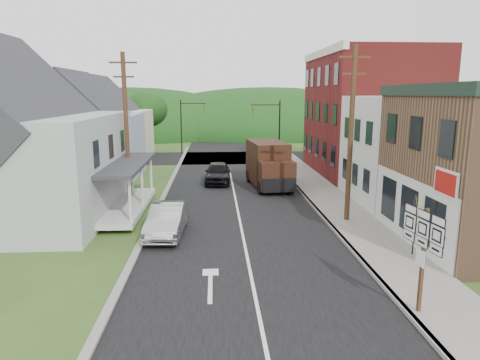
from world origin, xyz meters
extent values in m
plane|color=#2D4719|center=(0.00, 0.00, 0.00)|extent=(120.00, 120.00, 0.00)
cube|color=black|center=(0.00, 10.00, 0.00)|extent=(9.00, 90.00, 0.02)
cube|color=black|center=(0.00, 27.00, 0.00)|extent=(60.00, 9.00, 0.02)
cube|color=slate|center=(5.90, 8.00, 0.07)|extent=(2.80, 55.00, 0.15)
cube|color=slate|center=(4.55, 8.00, 0.07)|extent=(0.20, 55.00, 0.15)
cube|color=slate|center=(-4.65, 8.00, 0.06)|extent=(0.30, 55.00, 0.12)
cube|color=silver|center=(11.30, 7.50, 3.25)|extent=(8.00, 7.00, 6.50)
cube|color=maroon|center=(11.30, 17.00, 5.00)|extent=(8.00, 12.00, 10.00)
cube|color=#AEB2B4|center=(-12.00, 6.00, 2.75)|extent=(10.00, 12.00, 5.50)
cube|color=#8A9EBC|center=(-11.00, 17.00, 2.50)|extent=(7.00, 8.00, 5.00)
cube|color=beige|center=(-11.50, 26.00, 2.50)|extent=(7.00, 8.00, 5.00)
cylinder|color=#472D19|center=(5.60, 3.50, 4.50)|extent=(0.26, 0.26, 9.00)
cube|color=#472D19|center=(5.60, 3.50, 8.40)|extent=(1.60, 0.10, 0.10)
cube|color=#472D19|center=(5.60, 3.50, 7.60)|extent=(1.20, 0.10, 0.10)
cylinder|color=#472D19|center=(-6.50, 8.00, 4.50)|extent=(0.26, 0.26, 9.00)
cube|color=#472D19|center=(-6.50, 8.00, 8.40)|extent=(1.60, 0.10, 0.10)
cube|color=#472D19|center=(-6.50, 8.00, 7.60)|extent=(1.20, 0.10, 0.10)
cylinder|color=black|center=(5.00, 23.50, 3.00)|extent=(0.14, 0.14, 6.00)
cylinder|color=black|center=(3.60, 23.50, 5.60)|extent=(2.80, 0.10, 0.10)
imported|color=olive|center=(2.40, 23.50, 4.90)|extent=(0.16, 0.20, 1.00)
cylinder|color=black|center=(-5.00, 30.50, 3.00)|extent=(0.14, 0.14, 6.00)
cylinder|color=black|center=(-3.60, 30.50, 5.60)|extent=(2.80, 0.10, 0.10)
imported|color=olive|center=(-2.40, 30.50, 4.90)|extent=(0.16, 0.20, 1.00)
cylinder|color=#382616|center=(-19.00, 20.00, 2.38)|extent=(0.36, 0.36, 4.76)
ellipsoid|color=#133610|center=(-19.00, 20.00, 5.95)|extent=(5.80, 5.80, 4.93)
cylinder|color=#382616|center=(-9.00, 32.00, 1.96)|extent=(0.36, 0.36, 3.92)
ellipsoid|color=#133610|center=(-9.00, 32.00, 4.90)|extent=(4.80, 4.80, 4.08)
ellipsoid|color=#133610|center=(0.00, 55.00, 0.00)|extent=(90.00, 30.00, 16.00)
imported|color=#B4B5B9|center=(-3.58, 2.00, 0.74)|extent=(1.83, 4.57, 1.48)
imported|color=black|center=(-1.09, 14.03, 0.78)|extent=(2.02, 4.63, 1.56)
cube|color=black|center=(2.52, 12.79, 1.78)|extent=(2.82, 4.70, 2.95)
cube|color=black|center=(2.81, 10.17, 1.27)|extent=(2.50, 1.88, 1.93)
cube|color=black|center=(2.79, 10.37, 2.08)|extent=(2.26, 1.45, 0.05)
cube|color=black|center=(2.91, 9.31, 0.76)|extent=(2.24, 0.40, 0.91)
cylinder|color=black|center=(1.74, 10.15, 0.46)|extent=(0.38, 0.94, 0.91)
cylinder|color=black|center=(3.86, 10.39, 0.46)|extent=(0.38, 0.94, 0.91)
cylinder|color=black|center=(1.29, 14.19, 0.46)|extent=(0.38, 0.94, 0.91)
cylinder|color=black|center=(3.41, 14.43, 0.46)|extent=(0.38, 0.94, 0.91)
cube|color=#472D19|center=(4.85, -6.15, 1.76)|extent=(0.12, 0.12, 3.23)
cube|color=black|center=(4.79, -6.15, 2.78)|extent=(0.31, 1.83, 0.07)
cube|color=white|center=(4.85, -6.80, 3.19)|extent=(0.09, 0.50, 0.20)
cube|color=white|center=(4.85, -6.80, 2.78)|extent=(0.10, 0.55, 0.51)
cube|color=white|center=(4.85, -6.80, 2.36)|extent=(0.09, 0.50, 0.26)
cube|color=white|center=(4.76, -6.16, 3.19)|extent=(0.09, 0.50, 0.20)
cube|color=white|center=(4.76, -6.16, 2.78)|extent=(0.10, 0.55, 0.51)
cube|color=white|center=(4.76, -6.16, 2.36)|extent=(0.09, 0.50, 0.26)
cube|color=white|center=(4.66, -5.52, 3.19)|extent=(0.09, 0.50, 0.20)
cube|color=white|center=(4.66, -5.52, 2.78)|extent=(0.10, 0.55, 0.51)
cube|color=white|center=(4.66, -5.52, 2.36)|extent=(0.09, 0.50, 0.26)
cube|color=white|center=(4.76, -6.16, 1.86)|extent=(0.08, 0.41, 0.51)
cylinder|color=black|center=(6.80, -1.55, 1.34)|extent=(0.07, 0.07, 2.37)
cube|color=black|center=(6.74, -1.55, 2.33)|extent=(0.19, 0.68, 0.70)
cube|color=#FEFF0D|center=(6.75, -1.55, 2.33)|extent=(0.18, 0.61, 0.63)
camera|label=1|loc=(-1.29, -17.77, 6.63)|focal=32.00mm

